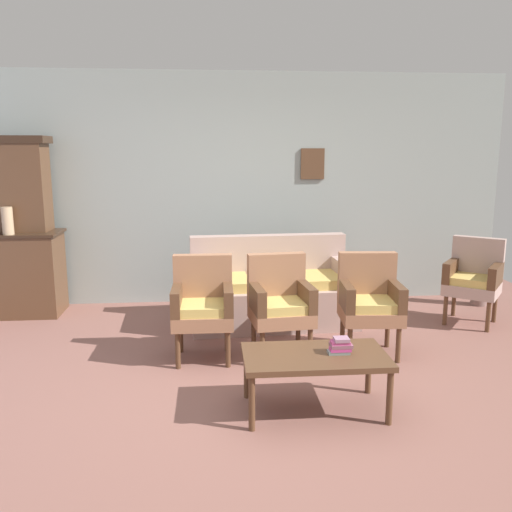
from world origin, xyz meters
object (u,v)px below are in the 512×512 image
at_px(armchair_by_doorway, 280,301).
at_px(coffee_table, 315,360).
at_px(armchair_row_middle, 203,303).
at_px(floral_couch, 272,292).
at_px(wingback_chair_by_fireplace, 474,277).
at_px(armchair_near_couch_end, 370,299).
at_px(vase_on_cabinet, 7,221).
at_px(book_stack_on_table, 340,346).
at_px(side_cabinet, 10,273).
at_px(floor_vase_by_wall, 480,280).

xyz_separation_m(armchair_by_doorway, coffee_table, (0.11, -1.06, -0.12)).
bearing_deg(armchair_by_doorway, armchair_row_middle, 179.86).
bearing_deg(floral_couch, armchair_row_middle, -127.31).
xyz_separation_m(armchair_by_doorway, wingback_chair_by_fireplace, (2.15, 0.75, 0.00)).
bearing_deg(armchair_near_couch_end, coffee_table, -123.60).
height_order(vase_on_cabinet, book_stack_on_table, vase_on_cabinet).
relative_size(side_cabinet, coffee_table, 1.16).
bearing_deg(vase_on_cabinet, floral_couch, -7.19).
distance_m(armchair_by_doorway, armchair_near_couch_end, 0.81).
bearing_deg(book_stack_on_table, floral_couch, 96.83).
xyz_separation_m(armchair_row_middle, floor_vase_by_wall, (3.24, 1.38, -0.20)).
relative_size(armchair_row_middle, armchair_near_couch_end, 1.00).
bearing_deg(coffee_table, armchair_row_middle, 126.39).
bearing_deg(floor_vase_by_wall, coffee_table, -135.17).
height_order(coffee_table, book_stack_on_table, book_stack_on_table).
bearing_deg(floor_vase_by_wall, floral_couch, -170.29).
distance_m(armchair_row_middle, wingback_chair_by_fireplace, 2.93).
relative_size(book_stack_on_table, floor_vase_by_wall, 0.28).
bearing_deg(armchair_row_middle, side_cabinet, 145.51).
bearing_deg(book_stack_on_table, armchair_near_couch_end, 63.60).
bearing_deg(wingback_chair_by_fireplace, side_cabinet, 171.70).
height_order(floral_couch, coffee_table, floral_couch).
height_order(side_cabinet, book_stack_on_table, side_cabinet).
xyz_separation_m(floral_couch, floor_vase_by_wall, (2.52, 0.43, -0.02)).
bearing_deg(vase_on_cabinet, floor_vase_by_wall, 0.88).
relative_size(armchair_by_doorway, armchair_near_couch_end, 1.00).
bearing_deg(side_cabinet, armchair_by_doorway, -27.60).
bearing_deg(book_stack_on_table, wingback_chair_by_fireplace, 44.17).
distance_m(vase_on_cabinet, armchair_near_couch_end, 3.82).
bearing_deg(armchair_by_doorway, armchair_near_couch_end, -0.94).
xyz_separation_m(side_cabinet, armchair_row_middle, (2.15, -1.48, 0.03)).
bearing_deg(armchair_near_couch_end, side_cabinet, 157.68).
height_order(vase_on_cabinet, armchair_near_couch_end, vase_on_cabinet).
xyz_separation_m(vase_on_cabinet, armchair_row_middle, (2.06, -1.29, -0.58)).
height_order(side_cabinet, armchair_row_middle, side_cabinet).
xyz_separation_m(wingback_chair_by_fireplace, book_stack_on_table, (-1.87, -1.82, -0.02)).
bearing_deg(side_cabinet, book_stack_on_table, -39.29).
relative_size(vase_on_cabinet, coffee_table, 0.29).
relative_size(armchair_by_doorway, book_stack_on_table, 5.36).
relative_size(vase_on_cabinet, armchair_by_doorway, 0.33).
bearing_deg(floral_couch, coffee_table, -88.13).
relative_size(armchair_near_couch_end, book_stack_on_table, 5.36).
bearing_deg(armchair_by_doorway, wingback_chair_by_fireplace, 19.23).
height_order(floral_couch, floor_vase_by_wall, floral_couch).
height_order(armchair_row_middle, wingback_chair_by_fireplace, same).
relative_size(armchair_row_middle, coffee_table, 0.90).
height_order(vase_on_cabinet, coffee_table, vase_on_cabinet).
distance_m(vase_on_cabinet, floral_couch, 2.90).
xyz_separation_m(armchair_by_doorway, armchair_near_couch_end, (0.81, -0.01, 0.00)).
height_order(wingback_chair_by_fireplace, floor_vase_by_wall, wingback_chair_by_fireplace).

